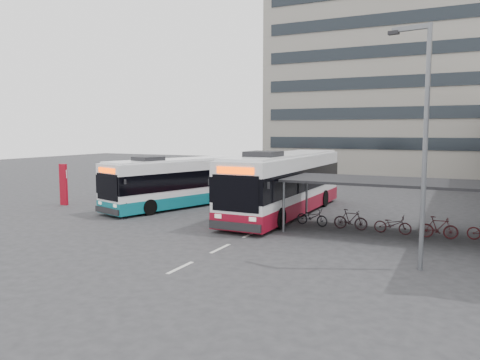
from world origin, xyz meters
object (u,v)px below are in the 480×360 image
at_px(bus_main, 285,184).
at_px(pedestrian, 124,205).
at_px(lamp_post, 422,132).
at_px(bus_teal, 184,182).

height_order(bus_main, pedestrian, bus_main).
xyz_separation_m(bus_main, lamp_post, (8.02, -8.38, 3.03)).
distance_m(bus_main, bus_teal, 6.89).
bearing_deg(pedestrian, bus_teal, -6.93).
bearing_deg(bus_teal, lamp_post, -11.76).
bearing_deg(bus_main, lamp_post, -45.54).
height_order(pedestrian, lamp_post, lamp_post).
height_order(bus_main, lamp_post, lamp_post).
bearing_deg(lamp_post, pedestrian, 179.70).
relative_size(bus_teal, pedestrian, 7.38).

